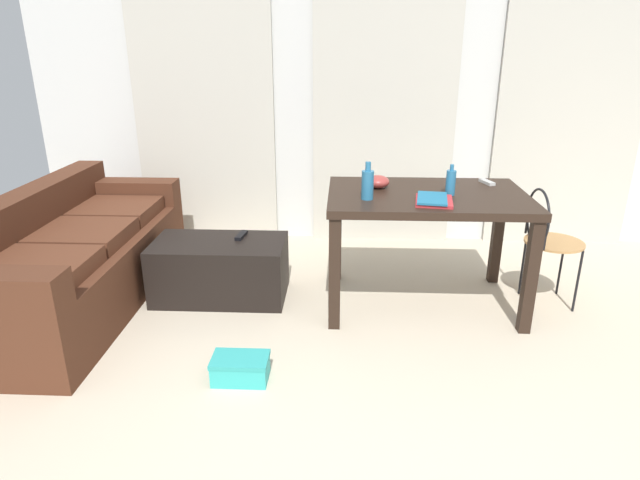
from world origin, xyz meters
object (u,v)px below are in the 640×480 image
at_px(coffee_table, 220,269).
at_px(book_stack, 433,200).
at_px(craft_table, 426,209).
at_px(wire_chair, 546,233).
at_px(couch, 72,260).
at_px(bottle_far, 368,184).
at_px(tv_remote_on_table, 487,182).
at_px(shoebox, 241,368).
at_px(bowl, 378,182).
at_px(bottle_near, 451,182).
at_px(tv_remote_primary, 241,235).

distance_m(coffee_table, book_stack, 1.51).
xyz_separation_m(craft_table, wire_chair, (0.79, 0.03, -0.17)).
height_order(couch, coffee_table, couch).
distance_m(bottle_far, tv_remote_on_table, 0.93).
distance_m(couch, coffee_table, 0.97).
height_order(book_stack, shoebox, book_stack).
bearing_deg(shoebox, bowl, 55.10).
height_order(bottle_near, tv_remote_primary, bottle_near).
relative_size(couch, tv_remote_on_table, 14.52).
relative_size(bowl, book_stack, 0.51).
bearing_deg(book_stack, craft_table, 90.75).
height_order(bottle_far, tv_remote_on_table, bottle_far).
xyz_separation_m(wire_chair, bottle_near, (-0.66, -0.07, 0.35)).
relative_size(bottle_far, bowl, 1.50).
xyz_separation_m(craft_table, bottle_near, (0.13, -0.04, 0.19)).
distance_m(bottle_near, bowl, 0.47).
distance_m(book_stack, tv_remote_primary, 1.34).
bearing_deg(tv_remote_primary, couch, -159.82).
relative_size(wire_chair, tv_remote_on_table, 5.67).
height_order(bottle_near, shoebox, bottle_near).
xyz_separation_m(bottle_far, book_stack, (0.39, -0.06, -0.08)).
bearing_deg(coffee_table, bottle_far, -10.82).
xyz_separation_m(coffee_table, tv_remote_on_table, (1.81, 0.23, 0.58)).
bearing_deg(wire_chair, craft_table, -177.59).
distance_m(wire_chair, bowl, 1.15).
height_order(book_stack, tv_remote_primary, book_stack).
bearing_deg(bottle_near, shoebox, -142.45).
xyz_separation_m(couch, bottle_near, (2.46, 0.08, 0.54)).
relative_size(bottle_near, tv_remote_on_table, 1.38).
xyz_separation_m(coffee_table, book_stack, (1.38, -0.24, 0.58)).
bearing_deg(couch, coffee_table, 8.69).
bearing_deg(tv_remote_primary, bowl, 6.64).
relative_size(bottle_near, tv_remote_primary, 1.18).
height_order(coffee_table, book_stack, book_stack).
height_order(bottle_far, bowl, bottle_far).
bearing_deg(book_stack, shoebox, -145.15).
height_order(couch, wire_chair, wire_chair).
bearing_deg(bottle_near, coffee_table, 177.40).
bearing_deg(bowl, craft_table, -21.04).
bearing_deg(coffee_table, tv_remote_on_table, 7.38).
height_order(bottle_far, tv_remote_primary, bottle_far).
bearing_deg(shoebox, bottle_near, 37.55).
bearing_deg(book_stack, coffee_table, 169.94).
bearing_deg(bottle_far, coffee_table, 169.18).
distance_m(coffee_table, tv_remote_primary, 0.27).
relative_size(coffee_table, shoebox, 3.02).
bearing_deg(wire_chair, couch, -177.31).
bearing_deg(craft_table, tv_remote_on_table, 31.48).
distance_m(couch, tv_remote_on_table, 2.83).
bearing_deg(tv_remote_on_table, bowl, 173.62).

